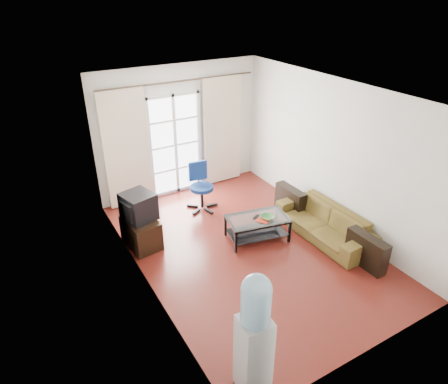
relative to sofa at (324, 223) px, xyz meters
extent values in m
plane|color=maroon|center=(-1.39, 0.40, -0.28)|extent=(5.20, 5.20, 0.00)
plane|color=white|center=(-1.39, 0.40, 2.42)|extent=(5.20, 5.20, 0.00)
cube|color=white|center=(-1.39, 3.00, 1.07)|extent=(3.60, 0.02, 2.70)
cube|color=white|center=(-1.39, -2.20, 1.07)|extent=(3.60, 0.02, 2.70)
cube|color=white|center=(-3.19, 0.40, 1.07)|extent=(0.02, 5.20, 2.70)
cube|color=white|center=(0.41, 0.40, 1.07)|extent=(0.02, 5.20, 2.70)
cube|color=white|center=(-1.54, 2.96, 0.80)|extent=(1.01, 0.02, 2.04)
cube|color=white|center=(-1.54, 2.94, 0.80)|extent=(1.16, 0.06, 2.15)
cylinder|color=#4C3F2D|center=(-1.39, 2.90, 2.10)|extent=(3.30, 0.04, 0.04)
cube|color=beige|center=(-2.59, 2.88, 0.92)|extent=(0.90, 0.07, 2.35)
cube|color=beige|center=(-0.44, 2.88, 0.92)|extent=(0.90, 0.07, 2.35)
cube|color=gray|center=(-0.59, 2.90, 0.05)|extent=(0.64, 0.12, 0.64)
imported|color=brown|center=(0.00, 0.00, 0.00)|extent=(1.92, 0.79, 0.56)
cube|color=silver|center=(-1.08, 0.54, 0.15)|extent=(1.16, 0.81, 0.01)
cube|color=black|center=(-1.08, 0.54, -0.15)|extent=(1.09, 0.74, 0.01)
cube|color=black|center=(-1.63, 0.37, -0.06)|extent=(0.05, 0.05, 0.43)
cube|color=black|center=(-0.64, 0.17, -0.06)|extent=(0.05, 0.05, 0.43)
cube|color=black|center=(-1.52, 0.91, -0.06)|extent=(0.05, 0.05, 0.43)
cube|color=black|center=(-0.53, 0.71, -0.06)|extent=(0.05, 0.05, 0.43)
imported|color=#398731|center=(-0.95, 0.44, 0.18)|extent=(0.36, 0.36, 0.06)
imported|color=maroon|center=(-1.13, 0.37, 0.16)|extent=(0.34, 0.34, 0.02)
cube|color=black|center=(-1.09, 0.57, 0.16)|extent=(0.17, 0.12, 0.02)
cube|color=black|center=(-2.93, 1.38, -0.02)|extent=(0.56, 0.76, 0.52)
cube|color=black|center=(-2.91, 1.43, 0.47)|extent=(0.59, 0.62, 0.47)
cube|color=#0C19E5|center=(-2.68, 1.50, 0.47)|extent=(0.12, 0.40, 0.35)
cube|color=black|center=(-3.10, 1.38, 0.47)|extent=(0.23, 0.37, 0.31)
cylinder|color=black|center=(-1.43, 1.99, -0.04)|extent=(0.05, 0.05, 0.48)
cylinder|color=navy|center=(-1.43, 1.99, 0.20)|extent=(0.46, 0.46, 0.07)
cube|color=navy|center=(-1.41, 2.19, 0.48)|extent=(0.38, 0.10, 0.40)
cube|color=silver|center=(-2.80, -1.88, 0.24)|extent=(0.35, 0.35, 1.03)
cylinder|color=#98C8EC|center=(-2.80, -1.88, 0.96)|extent=(0.32, 0.32, 0.41)
sphere|color=#98C8EC|center=(-2.80, -1.88, 1.17)|extent=(0.32, 0.32, 0.32)
cube|color=black|center=(-2.64, -1.90, 0.59)|extent=(0.05, 0.13, 0.11)
camera|label=1|loc=(-4.58, -4.30, 3.83)|focal=32.00mm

